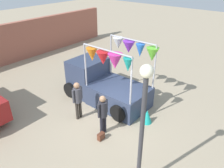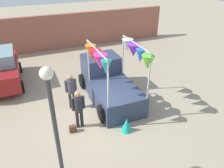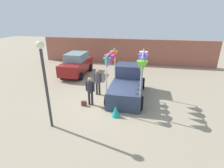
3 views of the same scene
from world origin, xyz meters
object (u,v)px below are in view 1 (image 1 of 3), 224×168
vendor_truck (103,81)px  folded_kite_bundle_teal (147,116)px  handbag (101,136)px  street_lamp (143,116)px  person_customer (103,111)px  person_vendor (78,97)px

vendor_truck → folded_kite_bundle_teal: (-0.29, -2.67, -0.64)m
handbag → vendor_truck: bearing=39.6°
handbag → street_lamp: size_ratio=0.07×
vendor_truck → folded_kite_bundle_teal: 2.76m
street_lamp → folded_kite_bundle_teal: street_lamp is taller
person_customer → street_lamp: street_lamp is taller
person_customer → folded_kite_bundle_teal: bearing=-30.8°
person_customer → street_lamp: bearing=-115.8°
person_vendor → street_lamp: 4.29m
person_vendor → folded_kite_bundle_teal: person_vendor is taller
person_vendor → handbag: 1.91m
person_customer → person_vendor: size_ratio=0.98×
street_lamp → folded_kite_bundle_teal: 3.87m
folded_kite_bundle_teal → handbag: bearing=158.7°
handbag → folded_kite_bundle_teal: bearing=-21.3°
vendor_truck → street_lamp: size_ratio=1.05×
vendor_truck → folded_kite_bundle_teal: size_ratio=6.89×
person_vendor → handbag: size_ratio=6.13×
person_customer → folded_kite_bundle_teal: size_ratio=2.79×
person_customer → street_lamp: size_ratio=0.42×
handbag → folded_kite_bundle_teal: folded_kite_bundle_teal is taller
person_customer → person_vendor: (0.05, 1.44, 0.03)m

